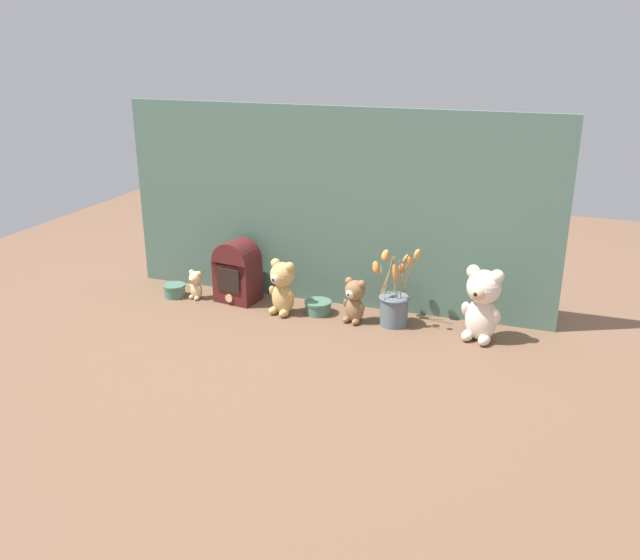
% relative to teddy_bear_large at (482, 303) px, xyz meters
% --- Properties ---
extents(ground_plane, '(4.00, 4.00, 0.00)m').
position_rel_teddy_bear_large_xyz_m(ground_plane, '(-0.62, 0.00, -0.14)').
color(ground_plane, brown).
extents(backdrop_wall, '(1.77, 0.02, 0.79)m').
position_rel_teddy_bear_large_xyz_m(backdrop_wall, '(-0.62, 0.17, 0.25)').
color(backdrop_wall, '#4C6B5B').
rests_on(backdrop_wall, ground).
extents(teddy_bear_large, '(0.16, 0.14, 0.28)m').
position_rel_teddy_bear_large_xyz_m(teddy_bear_large, '(0.00, 0.00, 0.00)').
color(teddy_bear_large, beige).
rests_on(teddy_bear_large, ground).
extents(teddy_bear_medium, '(0.12, 0.11, 0.22)m').
position_rel_teddy_bear_large_xyz_m(teddy_bear_medium, '(-0.77, -0.02, -0.03)').
color(teddy_bear_medium, tan).
rests_on(teddy_bear_medium, ground).
extents(teddy_bear_small, '(0.10, 0.09, 0.18)m').
position_rel_teddy_bear_large_xyz_m(teddy_bear_small, '(-0.48, 0.00, -0.05)').
color(teddy_bear_small, olive).
rests_on(teddy_bear_small, ground).
extents(teddy_bear_tiny, '(0.07, 0.06, 0.12)m').
position_rel_teddy_bear_large_xyz_m(teddy_bear_tiny, '(-1.17, 0.01, -0.08)').
color(teddy_bear_tiny, '#DBBC84').
rests_on(teddy_bear_tiny, ground).
extents(flower_vase, '(0.18, 0.15, 0.30)m').
position_rel_teddy_bear_large_xyz_m(flower_vase, '(-0.33, 0.03, -0.06)').
color(flower_vase, slate).
rests_on(flower_vase, ground).
extents(vintage_radio, '(0.18, 0.15, 0.26)m').
position_rel_teddy_bear_large_xyz_m(vintage_radio, '(-1.00, 0.05, -0.01)').
color(vintage_radio, '#4C1919').
rests_on(vintage_radio, ground).
extents(decorative_tin_tall, '(0.11, 0.11, 0.05)m').
position_rel_teddy_bear_large_xyz_m(decorative_tin_tall, '(-0.64, 0.03, -0.12)').
color(decorative_tin_tall, '#47705B').
rests_on(decorative_tin_tall, ground).
extents(decorative_tin_short, '(0.09, 0.09, 0.05)m').
position_rel_teddy_bear_large_xyz_m(decorative_tin_short, '(-1.27, -0.00, -0.12)').
color(decorative_tin_short, '#47705B').
rests_on(decorative_tin_short, ground).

